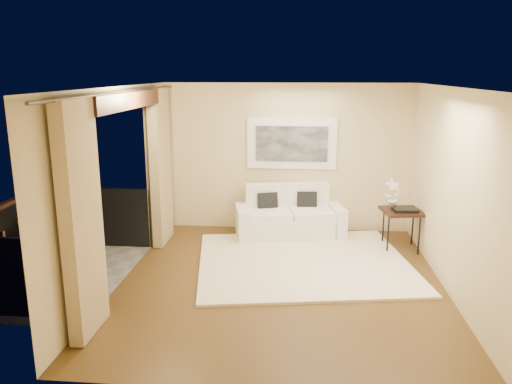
# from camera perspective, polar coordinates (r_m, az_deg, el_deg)

# --- Properties ---
(floor) EXTENTS (5.00, 5.00, 0.00)m
(floor) POSITION_cam_1_polar(r_m,az_deg,el_deg) (7.16, 2.83, -10.26)
(floor) COLOR brown
(floor) RESTS_ON ground
(room_shell) EXTENTS (5.00, 6.40, 5.00)m
(room_shell) POSITION_cam_1_polar(r_m,az_deg,el_deg) (6.97, -14.98, 10.07)
(room_shell) COLOR white
(room_shell) RESTS_ON ground
(balcony) EXTENTS (1.81, 2.60, 1.17)m
(balcony) POSITION_cam_1_polar(r_m,az_deg,el_deg) (7.93, -22.00, -7.48)
(balcony) COLOR #605B56
(balcony) RESTS_ON ground
(curtains) EXTENTS (0.16, 4.80, 2.64)m
(curtains) POSITION_cam_1_polar(r_m,az_deg,el_deg) (7.13, -14.25, 0.55)
(curtains) COLOR tan
(curtains) RESTS_ON ground
(artwork) EXTENTS (1.62, 0.07, 0.92)m
(artwork) POSITION_cam_1_polar(r_m,az_deg,el_deg) (9.10, 4.10, 5.53)
(artwork) COLOR white
(artwork) RESTS_ON room_shell
(rug) EXTENTS (3.60, 3.26, 0.04)m
(rug) POSITION_cam_1_polar(r_m,az_deg,el_deg) (7.83, 5.44, -7.98)
(rug) COLOR #FFEDCD
(rug) RESTS_ON floor
(sofa) EXTENTS (2.02, 1.17, 0.91)m
(sofa) POSITION_cam_1_polar(r_m,az_deg,el_deg) (9.01, 3.82, -3.01)
(sofa) COLOR white
(sofa) RESTS_ON floor
(side_table) EXTENTS (0.70, 0.70, 0.67)m
(side_table) POSITION_cam_1_polar(r_m,az_deg,el_deg) (8.58, 16.33, -2.37)
(side_table) COLOR black
(side_table) RESTS_ON floor
(tray) EXTENTS (0.41, 0.32, 0.05)m
(tray) POSITION_cam_1_polar(r_m,az_deg,el_deg) (8.51, 16.65, -1.94)
(tray) COLOR black
(tray) RESTS_ON side_table
(orchid) EXTENTS (0.31, 0.27, 0.50)m
(orchid) POSITION_cam_1_polar(r_m,az_deg,el_deg) (8.59, 15.38, -0.16)
(orchid) COLOR white
(orchid) RESTS_ON side_table
(bistro_table) EXTENTS (0.72, 0.72, 0.83)m
(bistro_table) POSITION_cam_1_polar(r_m,az_deg,el_deg) (7.95, -22.18, -3.06)
(bistro_table) COLOR black
(bistro_table) RESTS_ON balcony
(balcony_chair_far) EXTENTS (0.44, 0.45, 0.92)m
(balcony_chair_far) POSITION_cam_1_polar(r_m,az_deg,el_deg) (8.35, -21.20, -3.78)
(balcony_chair_far) COLOR black
(balcony_chair_far) RESTS_ON balcony
(ice_bucket) EXTENTS (0.18, 0.18, 0.20)m
(ice_bucket) POSITION_cam_1_polar(r_m,az_deg,el_deg) (8.06, -23.28, -1.62)
(ice_bucket) COLOR silver
(ice_bucket) RESTS_ON bistro_table
(candle) EXTENTS (0.06, 0.06, 0.07)m
(candle) POSITION_cam_1_polar(r_m,az_deg,el_deg) (8.02, -21.69, -2.02)
(candle) COLOR red
(candle) RESTS_ON bistro_table
(vase) EXTENTS (0.04, 0.04, 0.18)m
(vase) POSITION_cam_1_polar(r_m,az_deg,el_deg) (7.80, -22.83, -2.14)
(vase) COLOR white
(vase) RESTS_ON bistro_table
(glass_a) EXTENTS (0.06, 0.06, 0.12)m
(glass_a) POSITION_cam_1_polar(r_m,az_deg,el_deg) (7.79, -21.92, -2.31)
(glass_a) COLOR white
(glass_a) RESTS_ON bistro_table
(glass_b) EXTENTS (0.06, 0.06, 0.12)m
(glass_b) POSITION_cam_1_polar(r_m,az_deg,el_deg) (7.91, -21.11, -2.00)
(glass_b) COLOR silver
(glass_b) RESTS_ON bistro_table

